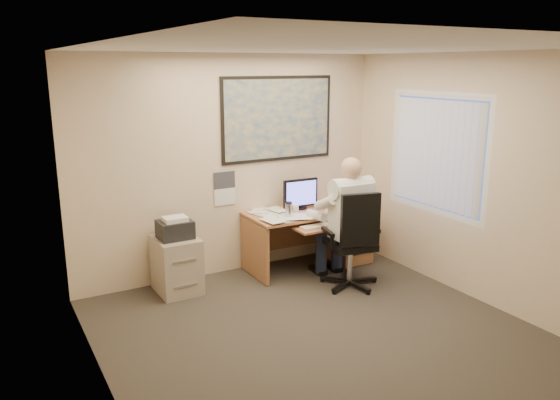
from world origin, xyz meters
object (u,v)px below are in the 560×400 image
desk (328,229)px  person (349,223)px  office_chair (353,259)px  filing_cabinet (176,260)px

desk → person: bearing=-107.0°
desk → office_chair: bearing=-104.6°
office_chair → person: 0.43m
office_chair → person: person is taller
person → office_chair: bearing=-79.6°
office_chair → filing_cabinet: bearing=167.2°
filing_cabinet → person: bearing=-24.3°
filing_cabinet → person: (1.84, -0.81, 0.38)m
desk → office_chair: 0.89m
filing_cabinet → office_chair: office_chair is taller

